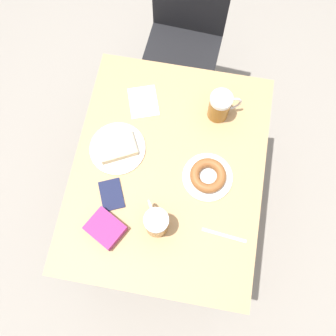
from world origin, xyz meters
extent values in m
plane|color=gray|center=(0.00, 0.00, 0.00)|extent=(8.00, 8.00, 0.00)
cube|color=tan|center=(0.00, 0.00, 0.74)|extent=(0.79, 1.00, 0.03)
cylinder|color=black|center=(-0.35, -0.46, 0.36)|extent=(0.04, 0.04, 0.72)
cylinder|color=black|center=(0.35, -0.46, 0.36)|extent=(0.04, 0.04, 0.72)
cylinder|color=black|center=(-0.35, 0.46, 0.36)|extent=(0.04, 0.04, 0.72)
cylinder|color=black|center=(0.35, 0.46, 0.36)|extent=(0.04, 0.04, 0.72)
cube|color=black|center=(-0.06, 0.75, 0.46)|extent=(0.42, 0.42, 0.02)
cylinder|color=black|center=(-0.25, 0.59, 0.23)|extent=(0.03, 0.03, 0.45)
cylinder|color=black|center=(0.10, 0.57, 0.23)|extent=(0.03, 0.03, 0.45)
cylinder|color=black|center=(-0.23, 0.94, 0.23)|extent=(0.03, 0.03, 0.45)
cylinder|color=black|center=(0.12, 0.92, 0.23)|extent=(0.03, 0.03, 0.45)
cylinder|color=white|center=(-0.22, 0.05, 0.76)|extent=(0.23, 0.23, 0.01)
cube|color=#D1B27F|center=(-0.22, 0.05, 0.78)|extent=(0.19, 0.17, 0.03)
cylinder|color=white|center=(0.17, -0.01, 0.76)|extent=(0.21, 0.21, 0.01)
torus|color=brown|center=(0.17, -0.01, 0.78)|extent=(0.15, 0.15, 0.04)
cylinder|color=#8C5619|center=(0.17, 0.29, 0.81)|extent=(0.09, 0.09, 0.12)
cylinder|color=white|center=(0.17, 0.29, 0.89)|extent=(0.09, 0.09, 0.02)
torus|color=silver|center=(0.21, 0.31, 0.83)|extent=(0.09, 0.04, 0.09)
cylinder|color=#8C5619|center=(0.00, -0.24, 0.81)|extent=(0.09, 0.09, 0.12)
cylinder|color=white|center=(0.00, -0.24, 0.89)|extent=(0.09, 0.09, 0.02)
torus|color=silver|center=(-0.03, -0.20, 0.83)|extent=(0.05, 0.08, 0.09)
cube|color=white|center=(-0.16, 0.29, 0.76)|extent=(0.16, 0.18, 0.00)
cube|color=silver|center=(0.26, -0.23, 0.76)|extent=(0.18, 0.03, 0.00)
cube|color=#141938|center=(-0.20, -0.15, 0.76)|extent=(0.13, 0.15, 0.01)
cube|color=#8C2366|center=(-0.19, -0.29, 0.78)|extent=(0.17, 0.16, 0.05)
camera|label=1|loc=(0.08, -0.46, 2.22)|focal=40.00mm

